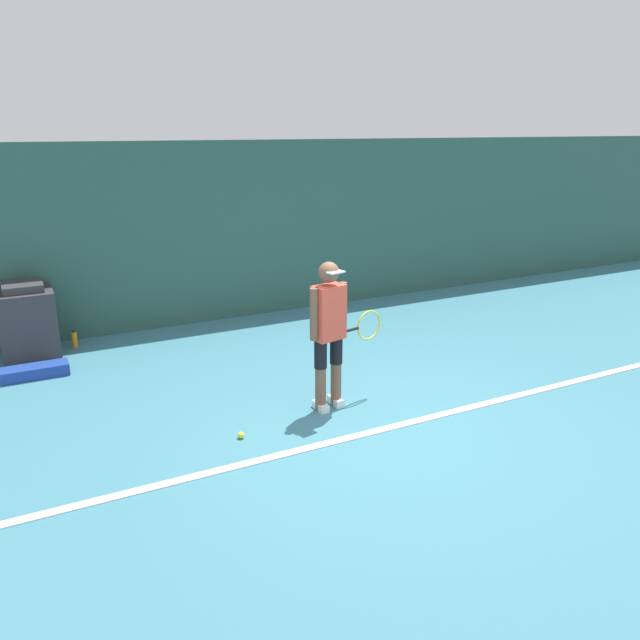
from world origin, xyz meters
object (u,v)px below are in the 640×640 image
(covered_chair, at_px, (28,322))
(equipment_bag, at_px, (35,371))
(water_bottle, at_px, (74,339))
(tennis_ball, at_px, (241,435))
(tennis_player, at_px, (330,329))

(covered_chair, distance_m, equipment_bag, 0.95)
(equipment_bag, relative_size, water_bottle, 3.19)
(tennis_ball, distance_m, water_bottle, 3.79)
(covered_chair, relative_size, water_bottle, 4.14)
(equipment_bag, xyz_separation_m, water_bottle, (0.57, 0.94, 0.04))
(tennis_player, bearing_deg, tennis_ball, -179.59)
(equipment_bag, distance_m, water_bottle, 1.10)
(tennis_player, distance_m, water_bottle, 4.13)
(covered_chair, height_order, water_bottle, covered_chair)
(tennis_player, bearing_deg, water_bottle, 112.05)
(tennis_ball, relative_size, water_bottle, 0.28)
(tennis_player, relative_size, covered_chair, 1.62)
(tennis_player, height_order, covered_chair, tennis_player)
(covered_chair, bearing_deg, tennis_player, -49.12)
(water_bottle, bearing_deg, equipment_bag, -121.04)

